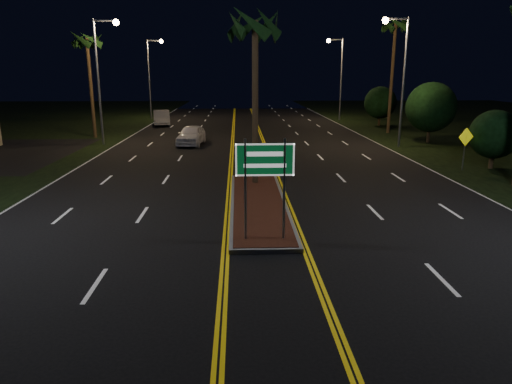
{
  "coord_description": "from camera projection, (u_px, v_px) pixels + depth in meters",
  "views": [
    {
      "loc": [
        -0.82,
        -10.81,
        5.24
      ],
      "look_at": [
        -0.3,
        1.99,
        1.9
      ],
      "focal_mm": 32.0,
      "sensor_mm": 36.0,
      "label": 1
    }
  ],
  "objects": [
    {
      "name": "ground",
      "position": [
        271.0,
        282.0,
        11.8
      ],
      "size": [
        120.0,
        120.0,
        0.0
      ],
      "primitive_type": "plane",
      "color": "black",
      "rests_on": "ground"
    },
    {
      "name": "median_island",
      "position": [
        258.0,
        204.0,
        18.55
      ],
      "size": [
        2.25,
        10.25,
        0.17
      ],
      "color": "gray",
      "rests_on": "ground"
    },
    {
      "name": "highway_sign",
      "position": [
        265.0,
        169.0,
        13.9
      ],
      "size": [
        1.8,
        0.08,
        3.2
      ],
      "color": "gray",
      "rests_on": "ground"
    },
    {
      "name": "streetlight_left_mid",
      "position": [
        102.0,
        67.0,
        33.16
      ],
      "size": [
        1.91,
        0.44,
        9.0
      ],
      "color": "gray",
      "rests_on": "ground"
    },
    {
      "name": "streetlight_left_far",
      "position": [
        152.0,
        70.0,
        52.5
      ],
      "size": [
        1.91,
        0.44,
        9.0
      ],
      "color": "gray",
      "rests_on": "ground"
    },
    {
      "name": "streetlight_right_mid",
      "position": [
        399.0,
        67.0,
        32.06
      ],
      "size": [
        1.91,
        0.44,
        9.0
      ],
      "color": "gray",
      "rests_on": "ground"
    },
    {
      "name": "streetlight_right_far",
      "position": [
        338.0,
        69.0,
        51.4
      ],
      "size": [
        1.91,
        0.44,
        9.0
      ],
      "color": "gray",
      "rests_on": "ground"
    },
    {
      "name": "palm_median",
      "position": [
        255.0,
        26.0,
        20.12
      ],
      "size": [
        2.4,
        2.4,
        8.3
      ],
      "color": "#382819",
      "rests_on": "ground"
    },
    {
      "name": "palm_left_far",
      "position": [
        87.0,
        41.0,
        36.42
      ],
      "size": [
        2.4,
        2.4,
        8.8
      ],
      "color": "#382819",
      "rests_on": "ground"
    },
    {
      "name": "palm_right_far",
      "position": [
        396.0,
        26.0,
        39.0
      ],
      "size": [
        2.4,
        2.4,
        10.3
      ],
      "color": "#382819",
      "rests_on": "ground"
    },
    {
      "name": "shrub_near",
      "position": [
        495.0,
        134.0,
        25.38
      ],
      "size": [
        2.7,
        2.7,
        3.3
      ],
      "color": "#382819",
      "rests_on": "ground"
    },
    {
      "name": "shrub_mid",
      "position": [
        431.0,
        107.0,
        34.87
      ],
      "size": [
        3.78,
        3.78,
        4.62
      ],
      "color": "#382819",
      "rests_on": "ground"
    },
    {
      "name": "shrub_far",
      "position": [
        380.0,
        103.0,
        46.56
      ],
      "size": [
        3.24,
        3.24,
        3.96
      ],
      "color": "#382819",
      "rests_on": "ground"
    },
    {
      "name": "car_near",
      "position": [
        191.0,
        133.0,
        34.32
      ],
      "size": [
        2.69,
        5.31,
        1.71
      ],
      "primitive_type": "imported",
      "rotation": [
        0.0,
        0.0,
        -0.1
      ],
      "color": "white",
      "rests_on": "ground"
    },
    {
      "name": "car_far",
      "position": [
        162.0,
        116.0,
        47.42
      ],
      "size": [
        3.15,
        5.63,
        1.77
      ],
      "primitive_type": "imported",
      "rotation": [
        0.0,
        0.0,
        0.17
      ],
      "color": "silver",
      "rests_on": "ground"
    },
    {
      "name": "warning_sign",
      "position": [
        465.0,
        143.0,
        25.01
      ],
      "size": [
        0.95,
        0.34,
        2.37
      ],
      "rotation": [
        0.0,
        0.0,
        0.32
      ],
      "color": "gray",
      "rests_on": "ground"
    }
  ]
}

